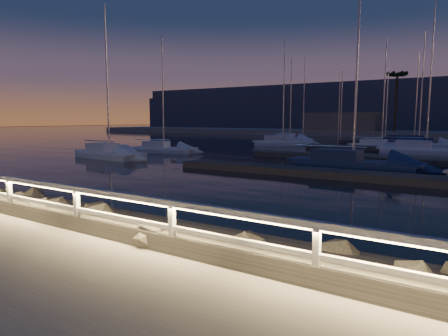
{
  "coord_description": "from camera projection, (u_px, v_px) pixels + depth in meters",
  "views": [
    {
      "loc": [
        6.13,
        -5.91,
        2.66
      ],
      "look_at": [
        -0.39,
        4.0,
        1.2
      ],
      "focal_mm": 32.0,
      "sensor_mm": 36.0,
      "label": 1
    }
  ],
  "objects": [
    {
      "name": "ground",
      "position": [
        137.0,
        243.0,
        8.57
      ],
      "size": [
        400.0,
        400.0,
        0.0
      ],
      "primitive_type": "plane",
      "color": "#A6A096",
      "rests_on": "ground"
    },
    {
      "name": "harbor_water",
      "position": [
        400.0,
        161.0,
        34.57
      ],
      "size": [
        400.0,
        440.0,
        0.6
      ],
      "color": "black",
      "rests_on": "ground"
    },
    {
      "name": "guard_rail",
      "position": [
        134.0,
        208.0,
        8.51
      ],
      "size": [
        44.11,
        0.12,
        1.06
      ],
      "color": "white",
      "rests_on": "ground"
    },
    {
      "name": "riprap",
      "position": [
        84.0,
        214.0,
        12.47
      ],
      "size": [
        33.5,
        2.53,
        1.3
      ],
      "color": "#636055",
      "rests_on": "ground"
    },
    {
      "name": "floating_docks",
      "position": [
        403.0,
        154.0,
        35.56
      ],
      "size": [
        22.0,
        36.0,
        0.4
      ],
      "color": "#59524A",
      "rests_on": "ground"
    },
    {
      "name": "far_shore",
      "position": [
        444.0,
        133.0,
        69.98
      ],
      "size": [
        160.0,
        14.0,
        5.2
      ],
      "color": "#A6A096",
      "rests_on": "ground"
    },
    {
      "name": "palm_left",
      "position": [
        397.0,
        77.0,
        71.38
      ],
      "size": [
        3.0,
        3.0,
        11.2
      ],
      "color": "brown",
      "rests_on": "ground"
    },
    {
      "name": "distant_hills",
      "position": [
        386.0,
        113.0,
        130.89
      ],
      "size": [
        230.0,
        37.5,
        18.0
      ],
      "color": "#3D455E",
      "rests_on": "ground"
    },
    {
      "name": "sailboat_a",
      "position": [
        108.0,
        153.0,
        33.26
      ],
      "size": [
        7.47,
        2.88,
        12.49
      ],
      "rotation": [
        0.0,
        0.0,
        -0.09
      ],
      "color": "white",
      "rests_on": "ground"
    },
    {
      "name": "sailboat_b",
      "position": [
        350.0,
        162.0,
        25.86
      ],
      "size": [
        8.4,
        2.65,
        14.22
      ],
      "rotation": [
        0.0,
        0.0,
        0.01
      ],
      "color": "navy",
      "rests_on": "ground"
    },
    {
      "name": "sailboat_e",
      "position": [
        162.0,
        148.0,
        38.76
      ],
      "size": [
        6.73,
        3.41,
        11.11
      ],
      "rotation": [
        0.0,
        0.0,
        0.25
      ],
      "color": "white",
      "rests_on": "ground"
    },
    {
      "name": "sailboat_g",
      "position": [
        423.0,
        149.0,
        37.33
      ],
      "size": [
        8.73,
        3.3,
        14.49
      ],
      "rotation": [
        0.0,
        0.0,
        0.09
      ],
      "color": "white",
      "rests_on": "ground"
    },
    {
      "name": "sailboat_i",
      "position": [
        281.0,
        142.0,
        48.89
      ],
      "size": [
        7.54,
        4.92,
        12.63
      ],
      "rotation": [
        0.0,
        0.0,
        0.43
      ],
      "color": "white",
      "rests_on": "ground"
    },
    {
      "name": "sailboat_j",
      "position": [
        380.0,
        146.0,
        43.11
      ],
      "size": [
        7.12,
        2.91,
        11.79
      ],
      "rotation": [
        0.0,
        0.0,
        -0.12
      ],
      "color": "white",
      "rests_on": "ground"
    },
    {
      "name": "sailboat_m",
      "position": [
        289.0,
        139.0,
        58.06
      ],
      "size": [
        7.15,
        3.66,
        11.8
      ],
      "rotation": [
        0.0,
        0.0,
        -0.25
      ],
      "color": "white",
      "rests_on": "ground"
    },
    {
      "name": "sailboat_n",
      "position": [
        417.0,
        144.0,
        44.87
      ],
      "size": [
        7.84,
        3.83,
        12.88
      ],
      "rotation": [
        0.0,
        0.0,
        0.22
      ],
      "color": "white",
      "rests_on": "ground"
    }
  ]
}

